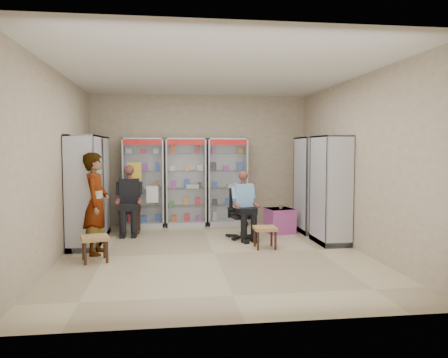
{
  "coord_description": "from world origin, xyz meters",
  "views": [
    {
      "loc": [
        -0.77,
        -7.22,
        1.76
      ],
      "look_at": [
        0.26,
        0.7,
        1.21
      ],
      "focal_mm": 35.0,
      "sensor_mm": 36.0,
      "label": 1
    }
  ],
  "objects": [
    {
      "name": "wooden_chair",
      "position": [
        -1.55,
        2.0,
        0.47
      ],
      "size": [
        0.42,
        0.42,
        0.94
      ],
      "primitive_type": "cube",
      "color": "#332313",
      "rests_on": "floor"
    },
    {
      "name": "tea_glass",
      "position": [
        1.57,
        1.58,
        0.56
      ],
      "size": [
        0.07,
        0.07,
        0.1
      ],
      "primitive_type": "cylinder",
      "color": "#5B1F07",
      "rests_on": "pink_trunk"
    },
    {
      "name": "cabinet_left_near",
      "position": [
        -2.23,
        0.7,
        1.0
      ],
      "size": [
        0.9,
        0.5,
        2.0
      ],
      "primitive_type": "cube",
      "rotation": [
        0.0,
        0.0,
        -1.57
      ],
      "color": "silver",
      "rests_on": "floor"
    },
    {
      "name": "floor",
      "position": [
        0.0,
        0.0,
        0.0
      ],
      "size": [
        6.0,
        6.0,
        0.0
      ],
      "primitive_type": "plane",
      "color": "tan",
      "rests_on": "ground"
    },
    {
      "name": "cabinet_back_left",
      "position": [
        -1.3,
        2.73,
        1.0
      ],
      "size": [
        0.9,
        0.5,
        2.0
      ],
      "primitive_type": "cube",
      "color": "#A0A2A6",
      "rests_on": "floor"
    },
    {
      "name": "seated_shopkeeper",
      "position": [
        0.69,
        1.11,
        0.63
      ],
      "size": [
        0.51,
        0.64,
        1.25
      ],
      "primitive_type": null,
      "rotation": [
        0.0,
        0.0,
        0.19
      ],
      "color": "#6788CC",
      "rests_on": "floor"
    },
    {
      "name": "woven_stool_b",
      "position": [
        -1.9,
        -0.3,
        0.2
      ],
      "size": [
        0.49,
        0.49,
        0.4
      ],
      "primitive_type": "cube",
      "rotation": [
        0.0,
        0.0,
        0.25
      ],
      "color": "#A87C47",
      "rests_on": "floor"
    },
    {
      "name": "cabinet_back_right",
      "position": [
        0.6,
        2.73,
        1.0
      ],
      "size": [
        0.9,
        0.5,
        2.0
      ],
      "primitive_type": "cube",
      "color": "silver",
      "rests_on": "floor"
    },
    {
      "name": "standing_man",
      "position": [
        -1.95,
        0.21,
        0.85
      ],
      "size": [
        0.46,
        0.65,
        1.7
      ],
      "primitive_type": "imported",
      "rotation": [
        0.0,
        0.0,
        1.49
      ],
      "color": "gray",
      "rests_on": "floor"
    },
    {
      "name": "woven_stool_a",
      "position": [
        0.94,
        0.25,
        0.19
      ],
      "size": [
        0.39,
        0.39,
        0.38
      ],
      "primitive_type": "cube",
      "rotation": [
        0.0,
        0.0,
        -0.01
      ],
      "color": "tan",
      "rests_on": "floor"
    },
    {
      "name": "cabinet_back_mid",
      "position": [
        -0.35,
        2.73,
        1.0
      ],
      "size": [
        0.9,
        0.5,
        2.0
      ],
      "primitive_type": "cube",
      "color": "silver",
      "rests_on": "floor"
    },
    {
      "name": "cabinet_right_near",
      "position": [
        2.23,
        0.5,
        1.0
      ],
      "size": [
        0.9,
        0.5,
        2.0
      ],
      "primitive_type": "cube",
      "rotation": [
        0.0,
        0.0,
        1.57
      ],
      "color": "#9EA0A5",
      "rests_on": "floor"
    },
    {
      "name": "cabinet_left_far",
      "position": [
        -2.23,
        1.8,
        1.0
      ],
      "size": [
        0.9,
        0.5,
        2.0
      ],
      "primitive_type": "cube",
      "rotation": [
        0.0,
        0.0,
        -1.57
      ],
      "color": "silver",
      "rests_on": "floor"
    },
    {
      "name": "office_chair",
      "position": [
        0.69,
        1.16,
        0.49
      ],
      "size": [
        0.63,
        0.63,
        0.98
      ],
      "primitive_type": "cube",
      "rotation": [
        0.0,
        0.0,
        0.19
      ],
      "color": "black",
      "rests_on": "floor"
    },
    {
      "name": "pink_trunk",
      "position": [
        1.56,
        1.61,
        0.26
      ],
      "size": [
        0.62,
        0.6,
        0.51
      ],
      "primitive_type": "cube",
      "rotation": [
        0.0,
        0.0,
        0.19
      ],
      "color": "#BC4B97",
      "rests_on": "floor"
    },
    {
      "name": "seated_customer",
      "position": [
        -1.55,
        1.95,
        0.67
      ],
      "size": [
        0.44,
        0.6,
        1.34
      ],
      "primitive_type": null,
      "color": "black",
      "rests_on": "floor"
    },
    {
      "name": "cabinet_right_far",
      "position": [
        2.23,
        1.6,
        1.0
      ],
      "size": [
        0.9,
        0.5,
        2.0
      ],
      "primitive_type": "cube",
      "rotation": [
        0.0,
        0.0,
        1.57
      ],
      "color": "silver",
      "rests_on": "floor"
    },
    {
      "name": "room_shell",
      "position": [
        0.0,
        0.0,
        1.97
      ],
      "size": [
        5.02,
        6.02,
        3.01
      ],
      "color": "tan",
      "rests_on": "ground"
    }
  ]
}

